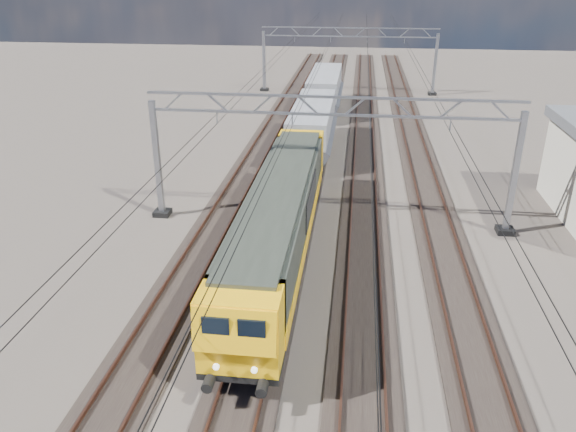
# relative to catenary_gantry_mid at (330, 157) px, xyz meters

# --- Properties ---
(ground) EXTENTS (160.00, 160.00, 0.00)m
(ground) POSITION_rel_catenary_gantry_mid_xyz_m (-0.00, -4.00, -3.91)
(ground) COLOR black
(ground) RESTS_ON ground
(track_outer_west) EXTENTS (2.60, 140.00, 0.30)m
(track_outer_west) POSITION_rel_catenary_gantry_mid_xyz_m (-6.00, -4.00, -3.83)
(track_outer_west) COLOR black
(track_outer_west) RESTS_ON ground
(track_loco) EXTENTS (2.60, 140.00, 0.30)m
(track_loco) POSITION_rel_catenary_gantry_mid_xyz_m (-2.00, -4.00, -3.83)
(track_loco) COLOR black
(track_loco) RESTS_ON ground
(track_inner_east) EXTENTS (2.60, 140.00, 0.30)m
(track_inner_east) POSITION_rel_catenary_gantry_mid_xyz_m (2.00, -4.00, -3.83)
(track_inner_east) COLOR black
(track_inner_east) RESTS_ON ground
(track_outer_east) EXTENTS (2.60, 140.00, 0.30)m
(track_outer_east) POSITION_rel_catenary_gantry_mid_xyz_m (6.00, -4.00, -3.83)
(track_outer_east) COLOR black
(track_outer_east) RESTS_ON ground
(catenary_gantry_mid) EXTENTS (19.90, 0.90, 7.11)m
(catenary_gantry_mid) POSITION_rel_catenary_gantry_mid_xyz_m (0.00, 0.00, 0.00)
(catenary_gantry_mid) COLOR gray
(catenary_gantry_mid) RESTS_ON ground
(catenary_gantry_far) EXTENTS (19.90, 0.90, 7.11)m
(catenary_gantry_far) POSITION_rel_catenary_gantry_mid_xyz_m (0.00, 36.00, 0.00)
(catenary_gantry_far) COLOR gray
(catenary_gantry_far) RESTS_ON ground
(overhead_wires) EXTENTS (12.03, 140.00, 0.53)m
(overhead_wires) POSITION_rel_catenary_gantry_mid_xyz_m (-0.00, 4.00, 1.84)
(overhead_wires) COLOR black
(overhead_wires) RESTS_ON ground
(locomotive) EXTENTS (2.76, 21.10, 3.62)m
(locomotive) POSITION_rel_catenary_gantry_mid_xyz_m (-2.00, -4.63, -1.58)
(locomotive) COLOR black
(locomotive) RESTS_ON ground
(hopper_wagon_lead) EXTENTS (3.38, 13.00, 3.25)m
(hopper_wagon_lead) POSITION_rel_catenary_gantry_mid_xyz_m (-2.00, 13.06, -1.67)
(hopper_wagon_lead) COLOR black
(hopper_wagon_lead) RESTS_ON ground
(hopper_wagon_mid) EXTENTS (3.38, 13.00, 3.25)m
(hopper_wagon_mid) POSITION_rel_catenary_gantry_mid_xyz_m (-2.00, 27.26, -1.67)
(hopper_wagon_mid) COLOR black
(hopper_wagon_mid) RESTS_ON ground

